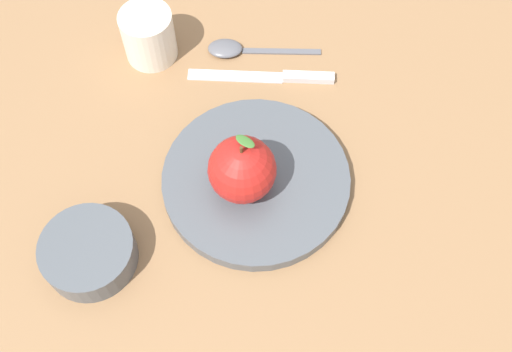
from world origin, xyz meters
TOP-DOWN VIEW (x-y plane):
  - ground_plane at (0.00, 0.00)m, footprint 2.40×2.40m
  - dinner_plate at (-0.01, -0.02)m, footprint 0.23×0.23m
  - apple at (-0.03, -0.01)m, footprint 0.08×0.08m
  - side_bowl at (-0.18, 0.12)m, footprint 0.11×0.11m
  - cup at (0.11, 0.20)m, footprint 0.07×0.07m
  - knife at (0.14, 0.03)m, footprint 0.09×0.19m
  - spoon at (0.16, 0.10)m, footprint 0.08×0.15m

SIDE VIEW (x-z plane):
  - ground_plane at x=0.00m, z-range 0.00..0.00m
  - knife at x=0.14m, z-range 0.00..0.01m
  - spoon at x=0.16m, z-range 0.00..0.01m
  - dinner_plate at x=-0.01m, z-range 0.00..0.02m
  - side_bowl at x=-0.18m, z-range 0.00..0.04m
  - cup at x=0.11m, z-range 0.00..0.08m
  - apple at x=-0.03m, z-range 0.01..0.10m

